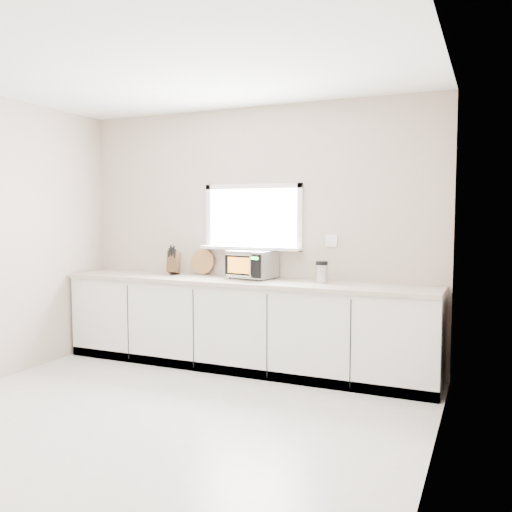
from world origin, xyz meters
The scene contains 8 objects.
ground centered at (0.00, 0.00, 0.00)m, with size 4.00×4.00×0.00m, color beige.
back_wall centered at (0.00, 2.00, 1.36)m, with size 4.00×0.17×2.70m.
cabinets centered at (0.00, 1.70, 0.44)m, with size 3.92×0.60×0.88m, color silver.
countertop centered at (0.00, 1.69, 0.90)m, with size 3.92×0.64×0.04m, color beige.
microwave centered at (0.06, 1.82, 1.07)m, with size 0.50×0.43×0.29m.
knife_block centered at (-0.88, 1.80, 1.06)m, with size 0.16×0.25×0.33m.
cutting_board centered at (-0.59, 1.94, 1.06)m, with size 0.28×0.28×0.02m, color #AA7341.
coffee_grinder centered at (0.82, 1.78, 1.03)m, with size 0.12×0.12×0.21m.
Camera 1 is at (2.33, -3.25, 1.59)m, focal length 38.00 mm.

